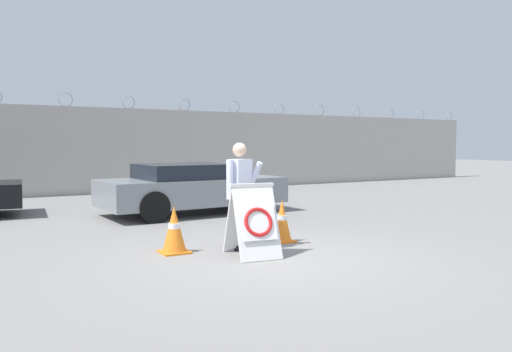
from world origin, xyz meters
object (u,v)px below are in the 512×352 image
traffic_cone_near (282,221)px  barricade_sign (253,220)px  traffic_cone_mid (174,230)px  parked_car_rear_sedan (191,188)px  security_guard (240,191)px

traffic_cone_near → barricade_sign: bearing=-143.7°
traffic_cone_mid → parked_car_rear_sedan: size_ratio=0.17×
barricade_sign → parked_car_rear_sedan: 4.88m
traffic_cone_mid → barricade_sign: bearing=-40.5°
barricade_sign → parked_car_rear_sedan: (0.98, 4.78, 0.08)m
barricade_sign → parked_car_rear_sedan: bearing=86.4°
security_guard → parked_car_rear_sedan: (0.92, 4.24, -0.31)m
traffic_cone_near → security_guard: bearing=-169.1°
traffic_cone_near → traffic_cone_mid: 1.91m
security_guard → parked_car_rear_sedan: bearing=48.1°
traffic_cone_near → traffic_cone_mid: traffic_cone_mid is taller
barricade_sign → traffic_cone_near: (0.97, 0.71, -0.18)m
traffic_cone_near → traffic_cone_mid: size_ratio=0.99×
barricade_sign → traffic_cone_mid: 1.25m
traffic_cone_mid → parked_car_rear_sedan: parked_car_rear_sedan is taller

